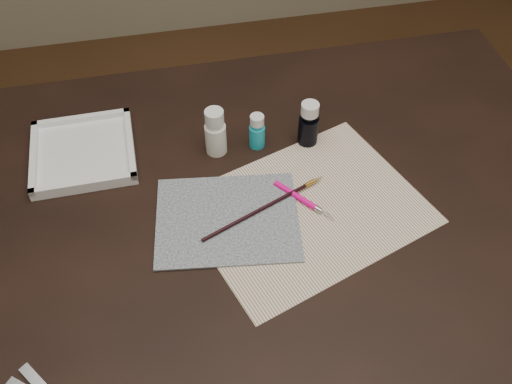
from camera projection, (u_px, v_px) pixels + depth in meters
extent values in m
cube|color=#422614|center=(256.00, 381.00, 1.60)|extent=(3.50, 3.50, 0.02)
cube|color=black|center=(256.00, 313.00, 1.31)|extent=(1.30, 0.90, 0.75)
cube|color=white|center=(308.00, 210.00, 1.02)|extent=(0.47, 0.42, 0.00)
cube|color=black|center=(227.00, 219.00, 1.00)|extent=(0.27, 0.23, 0.00)
cylinder|color=white|center=(215.00, 132.00, 1.08)|extent=(0.05, 0.05, 0.10)
cylinder|color=#1AA6C2|center=(257.00, 131.00, 1.10)|extent=(0.04, 0.04, 0.08)
cylinder|color=black|center=(309.00, 124.00, 1.10)|extent=(0.05, 0.05, 0.10)
cube|color=white|center=(83.00, 152.00, 1.10)|extent=(0.20, 0.20, 0.02)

